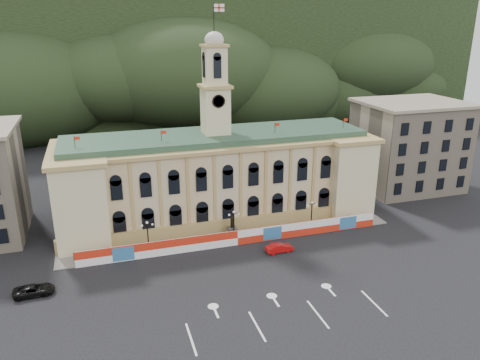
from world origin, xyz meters
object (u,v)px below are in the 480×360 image
object	(u,v)px
red_sedan	(279,248)
lamp_center	(234,223)
black_suv	(34,290)
statue	(232,231)

from	to	relation	value
red_sedan	lamp_center	bearing A→B (deg)	38.92
lamp_center	black_suv	xyz separation A→B (m)	(-30.00, -7.91, -2.35)
lamp_center	statue	bearing A→B (deg)	90.00
statue	red_sedan	size ratio (longest dim) A/B	0.84
statue	black_suv	xyz separation A→B (m)	(-30.00, -8.91, -0.46)
lamp_center	red_sedan	size ratio (longest dim) A/B	1.16
red_sedan	black_suv	distance (m)	35.60
statue	lamp_center	bearing A→B (deg)	-90.00
statue	red_sedan	bearing A→B (deg)	-52.61
red_sedan	black_suv	bearing A→B (deg)	90.01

